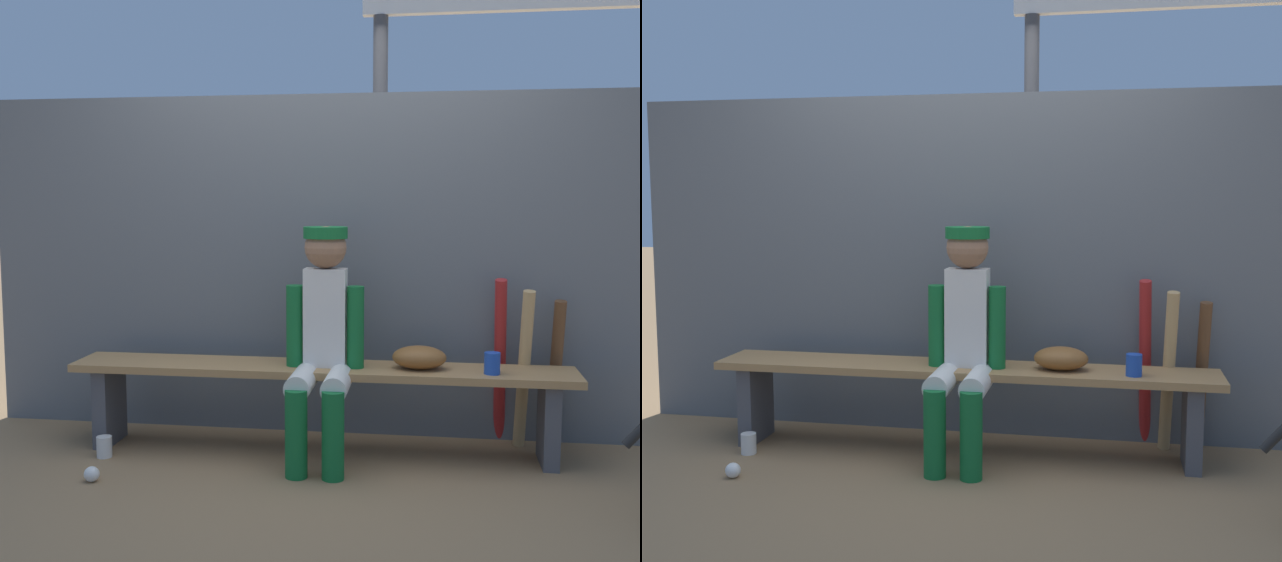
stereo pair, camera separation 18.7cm
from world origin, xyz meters
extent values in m
plane|color=olive|center=(0.00, 0.00, 0.00)|extent=(30.00, 30.00, 0.00)
cube|color=#595E63|center=(0.00, 0.38, 0.97)|extent=(4.02, 0.03, 1.93)
cube|color=#AD7F4C|center=(0.00, 0.00, 0.45)|extent=(2.66, 0.36, 0.04)
cube|color=#4C4C51|center=(-1.18, 0.00, 0.22)|extent=(0.08, 0.29, 0.43)
cube|color=#4C4C51|center=(1.18, 0.00, 0.22)|extent=(0.08, 0.29, 0.43)
cube|color=silver|center=(0.03, 0.00, 0.73)|extent=(0.22, 0.13, 0.52)
sphere|color=#9E7051|center=(0.03, 0.00, 1.10)|extent=(0.22, 0.22, 0.22)
cylinder|color=#14662D|center=(0.03, 0.00, 1.18)|extent=(0.23, 0.23, 0.06)
cylinder|color=silver|center=(-0.06, -0.19, 0.43)|extent=(0.13, 0.38, 0.13)
cylinder|color=#14662D|center=(-0.06, -0.38, 0.22)|extent=(0.11, 0.11, 0.43)
cylinder|color=#14662D|center=(-0.13, -0.02, 0.68)|extent=(0.09, 0.09, 0.44)
cylinder|color=silver|center=(0.12, -0.19, 0.43)|extent=(0.13, 0.38, 0.13)
cylinder|color=#14662D|center=(0.12, -0.38, 0.22)|extent=(0.11, 0.11, 0.43)
cylinder|color=#14662D|center=(0.19, -0.02, 0.68)|extent=(0.09, 0.09, 0.44)
ellipsoid|color=brown|center=(0.52, 0.00, 0.53)|extent=(0.28, 0.20, 0.12)
cylinder|color=#B22323|center=(0.96, 0.30, 0.46)|extent=(0.10, 0.27, 0.93)
cylinder|color=tan|center=(1.07, 0.20, 0.44)|extent=(0.09, 0.22, 0.88)
cylinder|color=brown|center=(1.25, 0.29, 0.41)|extent=(0.09, 0.19, 0.82)
sphere|color=white|center=(-1.02, -0.58, 0.04)|extent=(0.07, 0.07, 0.07)
cylinder|color=silver|center=(-1.11, -0.24, 0.06)|extent=(0.08, 0.08, 0.11)
cylinder|color=#1E47AD|center=(0.89, -0.07, 0.53)|extent=(0.08, 0.08, 0.11)
cylinder|color=#3F3F42|center=(0.21, 1.35, 1.28)|extent=(0.10, 0.10, 2.56)
cylinder|color=black|center=(1.45, -0.66, 0.39)|extent=(0.15, 0.04, 0.16)
camera|label=1|loc=(0.58, -3.95, 1.36)|focal=43.26mm
camera|label=2|loc=(0.77, -3.92, 1.36)|focal=43.26mm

